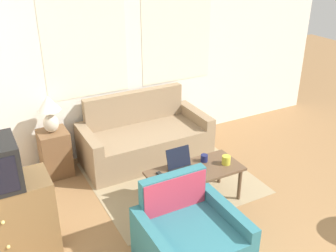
# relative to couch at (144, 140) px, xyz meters

# --- Properties ---
(wall_back) EXTENTS (6.33, 0.06, 2.60)m
(wall_back) POSITION_rel_couch_xyz_m (0.16, 0.43, 1.04)
(wall_back) COLOR white
(wall_back) RESTS_ON ground_plane
(rug) EXTENTS (1.96, 1.82, 0.01)m
(rug) POSITION_rel_couch_xyz_m (0.07, -0.66, -0.27)
(rug) COLOR #9E8966
(rug) RESTS_ON ground_plane
(couch) EXTENTS (1.74, 0.83, 0.89)m
(couch) POSITION_rel_couch_xyz_m (0.00, 0.00, 0.00)
(couch) COLOR #937A5B
(couch) RESTS_ON ground_plane
(armchair) EXTENTS (0.88, 0.83, 0.81)m
(armchair) POSITION_rel_couch_xyz_m (-0.48, -2.02, -0.01)
(armchair) COLOR #2D6B75
(armchair) RESTS_ON ground_plane
(tv_dresser) EXTENTS (0.95, 0.48, 0.79)m
(tv_dresser) POSITION_rel_couch_xyz_m (-1.98, -1.11, 0.13)
(tv_dresser) COLOR brown
(tv_dresser) RESTS_ON ground_plane
(side_table) EXTENTS (0.36, 0.36, 0.61)m
(side_table) POSITION_rel_couch_xyz_m (-1.19, 0.14, 0.03)
(side_table) COLOR brown
(side_table) RESTS_ON ground_plane
(table_lamp) EXTENTS (0.28, 0.28, 0.48)m
(table_lamp) POSITION_rel_couch_xyz_m (-1.19, 0.14, 0.63)
(table_lamp) COLOR beige
(table_lamp) RESTS_ON side_table
(coffee_table) EXTENTS (1.09, 0.50, 0.44)m
(coffee_table) POSITION_rel_couch_xyz_m (0.07, -1.24, 0.12)
(coffee_table) COLOR brown
(coffee_table) RESTS_ON ground_plane
(laptop) EXTENTS (0.29, 0.30, 0.24)m
(laptop) POSITION_rel_couch_xyz_m (-0.07, -1.20, 0.22)
(laptop) COLOR black
(laptop) RESTS_ON coffee_table
(cup_navy) EXTENTS (0.08, 0.08, 0.09)m
(cup_navy) POSITION_rel_couch_xyz_m (0.26, -1.13, 0.21)
(cup_navy) COLOR #191E4C
(cup_navy) RESTS_ON coffee_table
(cup_yellow) EXTENTS (0.10, 0.10, 0.10)m
(cup_yellow) POSITION_rel_couch_xyz_m (0.45, -1.30, 0.22)
(cup_yellow) COLOR gold
(cup_yellow) RESTS_ON coffee_table
(tv_remote) EXTENTS (0.07, 0.15, 0.02)m
(tv_remote) POSITION_rel_couch_xyz_m (-0.33, -1.18, 0.18)
(tv_remote) COLOR black
(tv_remote) RESTS_ON coffee_table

